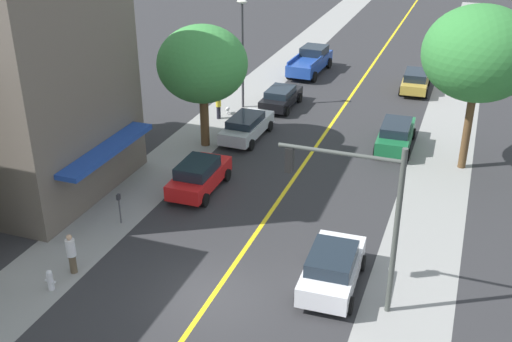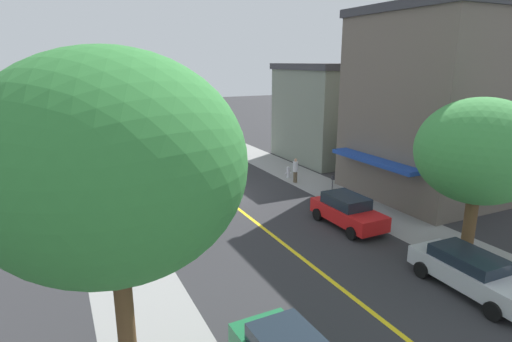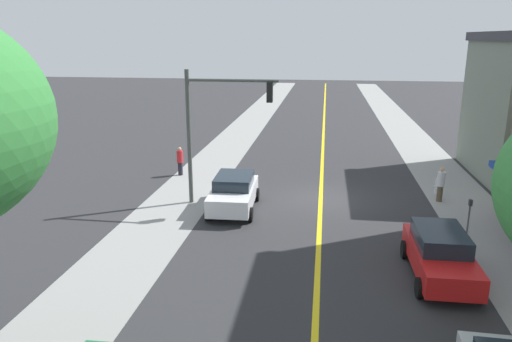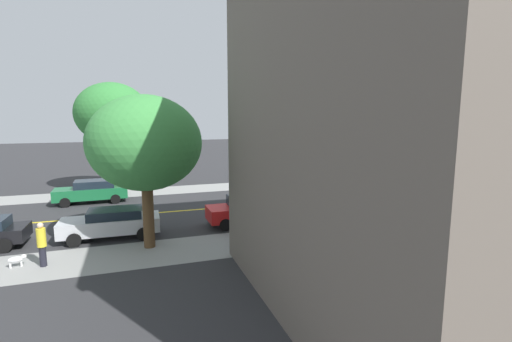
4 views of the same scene
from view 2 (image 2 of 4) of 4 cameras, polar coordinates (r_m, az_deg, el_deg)
name	(u,v)px [view 2 (image 2 of 4)]	position (r m, az deg, el deg)	size (l,w,h in m)	color
ground_plane	(221,195)	(26.48, -4.84, -3.34)	(140.00, 140.00, 0.00)	#2D2D30
sidewalk_left	(312,182)	(29.53, 7.76, -1.49)	(3.28, 126.00, 0.01)	gray
sidewalk_right	(107,212)	(25.01, -19.83, -5.30)	(3.28, 126.00, 0.01)	gray
road_centerline_stripe	(221,195)	(26.48, -4.84, -3.33)	(0.20, 126.00, 0.00)	yellow
pale_office_building	(345,111)	(37.20, 12.06, 8.05)	(10.33, 8.43, 8.07)	gray
brick_apartment_block	(454,103)	(29.21, 25.58, 8.40)	(12.63, 8.95, 11.35)	#665B51
street_tree_left_near	(480,152)	(18.70, 28.36, 2.36)	(4.98, 4.98, 6.91)	brown
street_tree_right_corner	(111,166)	(8.98, -19.23, 0.65)	(5.60, 5.60, 8.55)	brown
fire_hydrant	(288,172)	(30.27, 4.44, -0.17)	(0.44, 0.24, 0.85)	silver
parking_meter	(332,183)	(26.01, 10.44, -1.68)	(0.12, 0.18, 1.45)	#4C4C51
traffic_light_mast	(141,140)	(22.84, -15.53, 4.10)	(4.31, 0.32, 6.36)	#474C47
red_sedan_left_curb	(347,211)	(21.82, 12.43, -5.35)	(2.01, 4.28, 1.61)	red
silver_sedan_left_curb	(471,272)	(17.51, 27.45, -12.16)	(2.03, 4.68, 1.45)	#B7BABF
white_sedan_right_curb	(166,201)	(23.18, -12.24, -4.11)	(2.21, 4.29, 1.62)	silver
pedestrian_white_shirt	(295,170)	(29.05, 5.43, 0.16)	(0.37, 0.37, 1.72)	brown
pedestrian_red_shirt	(77,185)	(27.69, -23.32, -1.82)	(0.36, 0.36, 1.67)	black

